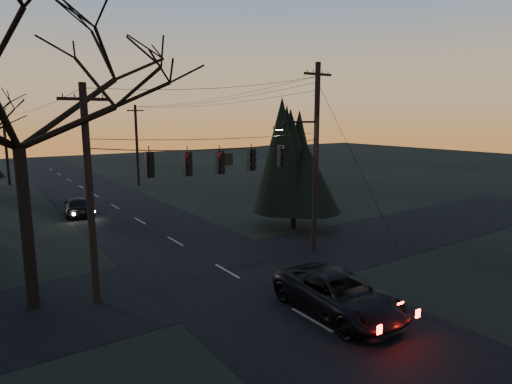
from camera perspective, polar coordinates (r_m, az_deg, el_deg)
ground_plane at (r=13.96m, az=19.28°, el=-21.95°), size 160.00×160.00×0.00m
main_road at (r=29.41m, az=-13.88°, el=-4.56°), size 8.00×120.00×0.02m
cross_road at (r=20.73m, az=-3.88°, el=-10.49°), size 60.00×7.00×0.02m
utility_pole_right at (r=23.84m, az=7.68°, el=-7.82°), size 5.00×0.30×10.00m
utility_pole_left at (r=18.66m, az=-20.42°, el=-13.55°), size 1.80×0.30×8.50m
utility_pole_far_r at (r=47.86m, az=-15.35°, el=0.92°), size 1.80×0.30×8.50m
utility_pole_far_l at (r=53.40m, az=-29.98°, el=0.84°), size 0.30×0.30×8.00m
span_signal_assembly at (r=19.40m, az=-4.68°, el=4.16°), size 11.50×0.44×1.52m
bare_tree_left at (r=17.80m, az=-29.74°, el=12.98°), size 10.92×10.92×12.27m
evergreen_right at (r=27.68m, az=5.11°, el=3.84°), size 4.78×4.78×7.42m
suv_near at (r=16.58m, az=10.93°, el=-13.25°), size 2.72×5.59×1.53m
sedan_oncoming_a at (r=34.53m, az=-22.74°, el=-1.70°), size 2.37×4.45×1.44m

